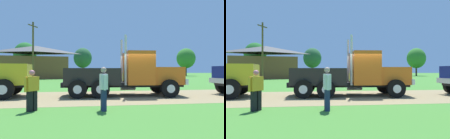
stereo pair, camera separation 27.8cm
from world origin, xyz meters
The scene contains 11 objects.
ground_plane centered at (0.00, 0.00, 0.00)m, with size 200.00×200.00×0.00m, color #42812F.
dirt_track centered at (0.00, 0.00, 0.00)m, with size 120.00×6.21×0.01m, color #948057.
truck_foreground_white centered at (-0.60, 0.38, 1.24)m, with size 7.46×3.03×3.60m.
visitor_walking_mid centered at (-2.39, -4.12, 0.93)m, with size 0.29×0.70×1.69m.
visitor_by_barrel centered at (-5.12, -3.83, 0.86)m, with size 0.50×0.57×1.58m.
visitor_far_side centered at (4.02, 3.75, 0.90)m, with size 0.64×0.40×1.65m.
shed_building centered at (-11.86, 27.32, 2.96)m, with size 12.86×7.37×6.13m.
utility_pole_far centered at (-10.58, 19.89, 4.68)m, with size 0.97×2.09×8.84m.
tree_mid centered at (-15.01, 32.24, 4.87)m, with size 4.46×4.46×7.34m.
tree_right centered at (-3.17, 37.95, 4.56)m, with size 4.41×4.41×7.00m.
tree_far_right centered at (25.81, 41.98, 4.95)m, with size 5.13×5.13×7.79m.
Camera 1 is at (-3.19, -11.96, 1.57)m, focal length 32.59 mm.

